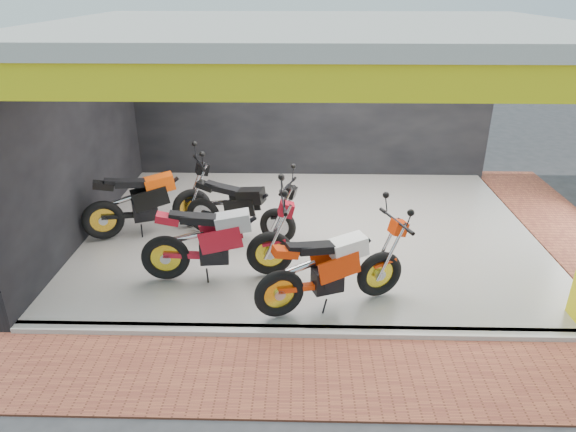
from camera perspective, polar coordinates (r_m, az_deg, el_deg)
ground at (r=7.80m, az=2.74°, el=-8.53°), size 80.00×80.00×0.00m
showroom_floor at (r=9.52m, az=2.52°, el=-1.70°), size 8.00×6.00×0.10m
showroom_ceiling at (r=8.57m, az=2.98°, el=20.12°), size 8.40×6.40×0.20m
back_wall at (r=11.91m, az=2.44°, el=12.35°), size 8.20×0.20×3.50m
left_wall at (r=9.71m, az=-22.48°, el=7.73°), size 0.20×6.20×3.50m
header_beam_front at (r=5.63m, az=3.62°, el=14.75°), size 8.40×0.30×0.40m
header_beam_right at (r=9.57m, az=28.70°, el=15.98°), size 0.30×6.40×0.40m
floor_kerb at (r=6.94m, az=2.90°, el=-12.77°), size 8.00×0.20×0.10m
paver_front at (r=6.36m, az=3.05°, el=-17.28°), size 9.00×1.40×0.03m
paver_right at (r=10.77m, az=29.00°, el=-1.94°), size 1.40×7.00×0.03m
moto_hero at (r=7.29m, az=10.31°, el=-4.09°), size 2.48×1.64×1.42m
moto_row_a at (r=7.68m, az=-2.04°, el=-1.87°), size 2.51×1.16×1.48m
moto_row_b at (r=8.66m, az=-1.16°, el=0.79°), size 2.32×1.40×1.33m
moto_row_c at (r=9.46m, az=-10.80°, el=2.88°), size 2.55×1.73×1.46m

